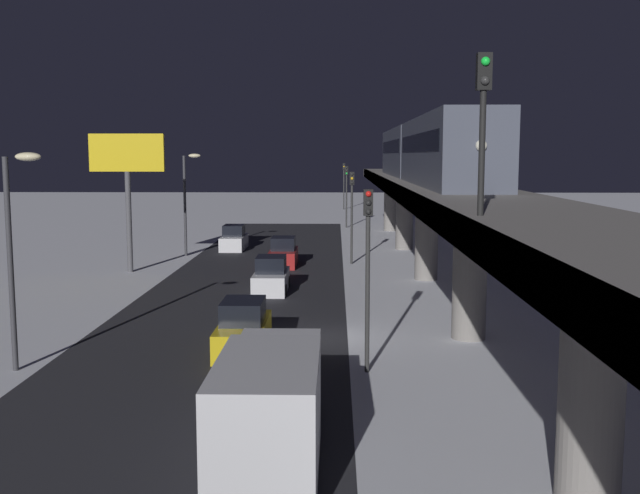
{
  "coord_description": "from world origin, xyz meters",
  "views": [
    {
      "loc": [
        -0.73,
        30.25,
        7.56
      ],
      "look_at": [
        0.18,
        -12.27,
        2.27
      ],
      "focal_mm": 41.7,
      "sensor_mm": 36.0,
      "label": 1
    }
  ],
  "objects_px": {
    "rail_signal": "(483,106)",
    "traffic_light_distant": "(344,179)",
    "traffic_light_mid": "(352,204)",
    "traffic_light_near": "(368,253)",
    "sedan_white": "(271,277)",
    "traffic_light_far": "(347,187)",
    "commercial_billboard": "(127,166)",
    "box_truck": "(271,406)",
    "subway_train": "(424,151)",
    "sedan_white_2": "(234,239)",
    "sedan_yellow": "(243,330)",
    "sedan_red": "(283,254)"
  },
  "relations": [
    {
      "from": "sedan_white",
      "to": "traffic_light_near",
      "type": "distance_m",
      "value": 16.46
    },
    {
      "from": "sedan_yellow",
      "to": "box_truck",
      "type": "bearing_deg",
      "value": -79.09
    },
    {
      "from": "rail_signal",
      "to": "commercial_billboard",
      "type": "xyz_separation_m",
      "value": [
        16.99,
        -28.76,
        -1.94
      ]
    },
    {
      "from": "sedan_white_2",
      "to": "sedan_yellow",
      "type": "distance_m",
      "value": 31.32
    },
    {
      "from": "sedan_red",
      "to": "commercial_billboard",
      "type": "bearing_deg",
      "value": -163.02
    },
    {
      "from": "rail_signal",
      "to": "sedan_yellow",
      "type": "height_order",
      "value": "rail_signal"
    },
    {
      "from": "sedan_red",
      "to": "traffic_light_distant",
      "type": "height_order",
      "value": "traffic_light_distant"
    },
    {
      "from": "sedan_red",
      "to": "commercial_billboard",
      "type": "relative_size",
      "value": 0.5
    },
    {
      "from": "rail_signal",
      "to": "sedan_red",
      "type": "bearing_deg",
      "value": -77.17
    },
    {
      "from": "rail_signal",
      "to": "traffic_light_mid",
      "type": "bearing_deg",
      "value": -85.57
    },
    {
      "from": "traffic_light_near",
      "to": "commercial_billboard",
      "type": "height_order",
      "value": "commercial_billboard"
    },
    {
      "from": "sedan_white",
      "to": "box_truck",
      "type": "xyz_separation_m",
      "value": [
        -2.0,
        22.89,
        0.56
      ]
    },
    {
      "from": "traffic_light_mid",
      "to": "traffic_light_far",
      "type": "bearing_deg",
      "value": -90.0
    },
    {
      "from": "subway_train",
      "to": "commercial_billboard",
      "type": "xyz_separation_m",
      "value": [
        18.87,
        -0.59,
        -0.99
      ]
    },
    {
      "from": "traffic_light_near",
      "to": "traffic_light_mid",
      "type": "relative_size",
      "value": 1.0
    },
    {
      "from": "commercial_billboard",
      "to": "box_truck",
      "type": "bearing_deg",
      "value": 111.65
    },
    {
      "from": "rail_signal",
      "to": "sedan_white",
      "type": "height_order",
      "value": "rail_signal"
    },
    {
      "from": "rail_signal",
      "to": "traffic_light_distant",
      "type": "height_order",
      "value": "rail_signal"
    },
    {
      "from": "sedan_yellow",
      "to": "sedan_white_2",
      "type": "bearing_deg",
      "value": 98.45
    },
    {
      "from": "traffic_light_near",
      "to": "traffic_light_far",
      "type": "relative_size",
      "value": 1.0
    },
    {
      "from": "traffic_light_distant",
      "to": "sedan_red",
      "type": "bearing_deg",
      "value": 84.92
    },
    {
      "from": "rail_signal",
      "to": "traffic_light_far",
      "type": "height_order",
      "value": "rail_signal"
    },
    {
      "from": "sedan_white",
      "to": "traffic_light_mid",
      "type": "height_order",
      "value": "traffic_light_mid"
    },
    {
      "from": "rail_signal",
      "to": "sedan_white_2",
      "type": "distance_m",
      "value": 42.93
    },
    {
      "from": "sedan_red",
      "to": "traffic_light_mid",
      "type": "relative_size",
      "value": 0.7
    },
    {
      "from": "traffic_light_distant",
      "to": "rail_signal",
      "type": "bearing_deg",
      "value": 91.71
    },
    {
      "from": "sedan_yellow",
      "to": "subway_train",
      "type": "bearing_deg",
      "value": 63.99
    },
    {
      "from": "subway_train",
      "to": "sedan_white",
      "type": "bearing_deg",
      "value": 34.03
    },
    {
      "from": "box_truck",
      "to": "commercial_billboard",
      "type": "relative_size",
      "value": 0.83
    },
    {
      "from": "sedan_white",
      "to": "traffic_light_far",
      "type": "height_order",
      "value": "traffic_light_far"
    },
    {
      "from": "traffic_light_near",
      "to": "traffic_light_far",
      "type": "distance_m",
      "value": 51.98
    },
    {
      "from": "subway_train",
      "to": "rail_signal",
      "type": "distance_m",
      "value": 28.26
    },
    {
      "from": "rail_signal",
      "to": "sedan_red",
      "type": "relative_size",
      "value": 0.89
    },
    {
      "from": "sedan_white_2",
      "to": "traffic_light_near",
      "type": "distance_m",
      "value": 35.28
    },
    {
      "from": "sedan_white_2",
      "to": "traffic_light_distant",
      "type": "relative_size",
      "value": 0.71
    },
    {
      "from": "sedan_white",
      "to": "traffic_light_near",
      "type": "height_order",
      "value": "traffic_light_near"
    },
    {
      "from": "rail_signal",
      "to": "traffic_light_far",
      "type": "xyz_separation_m",
      "value": [
        2.53,
        -58.61,
        -4.57
      ]
    },
    {
      "from": "sedan_red",
      "to": "sedan_yellow",
      "type": "xyz_separation_m",
      "value": [
        0.0,
        22.23,
        0.0
      ]
    },
    {
      "from": "traffic_light_near",
      "to": "traffic_light_mid",
      "type": "distance_m",
      "value": 25.99
    },
    {
      "from": "sedan_white",
      "to": "sedan_white_2",
      "type": "xyz_separation_m",
      "value": [
        4.6,
        -18.47,
        0.01
      ]
    },
    {
      "from": "subway_train",
      "to": "rail_signal",
      "type": "bearing_deg",
      "value": 86.18
    },
    {
      "from": "sedan_white_2",
      "to": "traffic_light_mid",
      "type": "xyz_separation_m",
      "value": [
        -9.3,
        7.88,
        3.4
      ]
    },
    {
      "from": "traffic_light_distant",
      "to": "traffic_light_far",
      "type": "bearing_deg",
      "value": 90.0
    },
    {
      "from": "traffic_light_near",
      "to": "commercial_billboard",
      "type": "distance_m",
      "value": 26.57
    },
    {
      "from": "sedan_white_2",
      "to": "traffic_light_mid",
      "type": "height_order",
      "value": "traffic_light_mid"
    },
    {
      "from": "traffic_light_distant",
      "to": "traffic_light_mid",
      "type": "bearing_deg",
      "value": 90.0
    },
    {
      "from": "commercial_billboard",
      "to": "traffic_light_near",
      "type": "bearing_deg",
      "value": 123.15
    },
    {
      "from": "sedan_white_2",
      "to": "rail_signal",
      "type": "bearing_deg",
      "value": 106.28
    },
    {
      "from": "rail_signal",
      "to": "sedan_white_2",
      "type": "relative_size",
      "value": 0.88
    },
    {
      "from": "sedan_white",
      "to": "traffic_light_far",
      "type": "relative_size",
      "value": 0.69
    }
  ]
}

